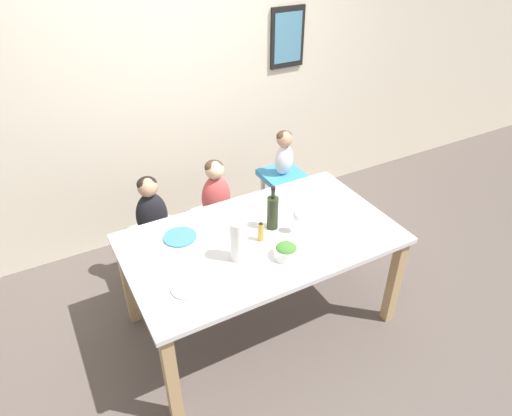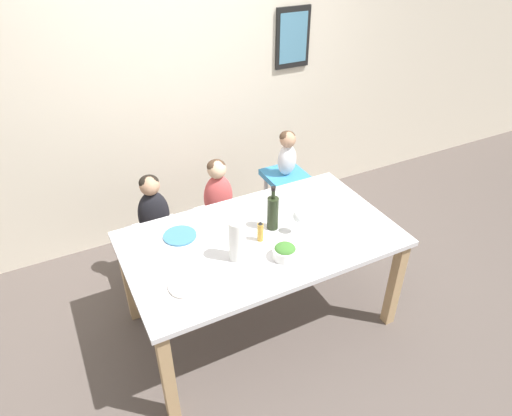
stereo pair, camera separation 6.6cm
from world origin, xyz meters
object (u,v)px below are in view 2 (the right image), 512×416
(person_child_center, at_px, (218,190))
(wine_bottle, at_px, (273,212))
(chair_far_center, at_px, (220,224))
(chair_right_highchair, at_px, (286,189))
(paper_towel_roll, at_px, (237,240))
(chair_far_left, at_px, (158,242))
(salad_bowl_large, at_px, (285,251))
(person_child_left, at_px, (153,206))
(dinner_plate_front_left, at_px, (187,285))
(wine_glass_near, at_px, (298,217))
(person_baby_right, at_px, (287,151))
(dinner_plate_back_left, at_px, (180,236))

(person_child_center, bearing_deg, wine_bottle, -81.38)
(chair_far_center, relative_size, chair_right_highchair, 0.66)
(wine_bottle, relative_size, paper_towel_roll, 1.16)
(chair_far_left, relative_size, salad_bowl_large, 2.95)
(person_child_left, bearing_deg, paper_towel_roll, -71.75)
(chair_far_center, bearing_deg, dinner_plate_front_left, -121.71)
(person_child_left, distance_m, wine_glass_near, 1.11)
(person_baby_right, height_order, paper_towel_roll, person_baby_right)
(wine_bottle, bearing_deg, dinner_plate_back_left, 162.11)
(person_baby_right, bearing_deg, person_child_center, -179.96)
(person_baby_right, relative_size, wine_bottle, 1.22)
(dinner_plate_front_left, height_order, dinner_plate_back_left, same)
(chair_far_center, relative_size, wine_bottle, 1.42)
(wine_bottle, bearing_deg, chair_far_center, 98.63)
(paper_towel_roll, distance_m, salad_bowl_large, 0.30)
(chair_far_center, distance_m, person_child_left, 0.61)
(person_child_left, relative_size, dinner_plate_front_left, 2.36)
(chair_far_left, relative_size, person_child_left, 0.88)
(chair_far_left, height_order, dinner_plate_front_left, dinner_plate_front_left)
(salad_bowl_large, xyz_separation_m, dinner_plate_front_left, (-0.62, 0.03, -0.04))
(person_child_left, xyz_separation_m, salad_bowl_large, (0.54, -0.99, 0.10))
(person_baby_right, xyz_separation_m, paper_towel_roll, (-0.85, -0.87, -0.01))
(wine_bottle, relative_size, dinner_plate_back_left, 1.46)
(person_child_center, distance_m, salad_bowl_large, 1.00)
(chair_far_left, distance_m, person_child_center, 0.61)
(wine_glass_near, bearing_deg, chair_right_highchair, 64.17)
(chair_far_center, height_order, wine_glass_near, wine_glass_near)
(chair_far_left, height_order, person_child_center, person_child_center)
(person_child_left, bearing_deg, dinner_plate_front_left, -94.40)
(paper_towel_roll, relative_size, dinner_plate_front_left, 1.25)
(paper_towel_roll, relative_size, wine_glass_near, 1.55)
(paper_towel_roll, bearing_deg, person_child_left, 108.25)
(salad_bowl_large, bearing_deg, chair_right_highchair, 59.18)
(person_child_center, bearing_deg, dinner_plate_front_left, -121.69)
(salad_bowl_large, bearing_deg, paper_towel_roll, 153.76)
(chair_far_center, distance_m, chair_right_highchair, 0.64)
(chair_far_center, height_order, chair_right_highchair, chair_right_highchair)
(salad_bowl_large, bearing_deg, wine_bottle, 75.07)
(chair_right_highchair, distance_m, wine_glass_near, 0.97)
(chair_right_highchair, bearing_deg, person_baby_right, 90.00)
(paper_towel_roll, bearing_deg, chair_right_highchair, 45.55)
(chair_far_center, height_order, salad_bowl_large, salad_bowl_large)
(chair_far_left, relative_size, person_baby_right, 1.17)
(salad_bowl_large, bearing_deg, person_child_center, 91.38)
(person_child_center, xyz_separation_m, paper_towel_roll, (-0.23, -0.87, 0.19))
(person_child_left, xyz_separation_m, person_child_center, (0.52, 0.00, 0.00))
(person_child_center, height_order, wine_bottle, wine_bottle)
(wine_glass_near, bearing_deg, paper_towel_roll, -173.39)
(chair_right_highchair, relative_size, person_baby_right, 1.78)
(wine_glass_near, relative_size, salad_bowl_large, 1.15)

